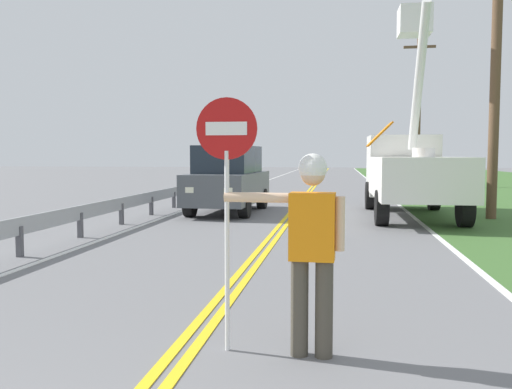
% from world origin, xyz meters
% --- Properties ---
extents(centerline_yellow_left, '(0.11, 110.00, 0.01)m').
position_xyz_m(centerline_yellow_left, '(-0.09, 20.00, 0.01)').
color(centerline_yellow_left, yellow).
rests_on(centerline_yellow_left, ground).
extents(centerline_yellow_right, '(0.11, 110.00, 0.01)m').
position_xyz_m(centerline_yellow_right, '(0.09, 20.00, 0.01)').
color(centerline_yellow_right, yellow).
rests_on(centerline_yellow_right, ground).
extents(edge_line_right, '(0.12, 110.00, 0.01)m').
position_xyz_m(edge_line_right, '(3.60, 20.00, 0.01)').
color(edge_line_right, silver).
rests_on(edge_line_right, ground).
extents(edge_line_left, '(0.12, 110.00, 0.01)m').
position_xyz_m(edge_line_left, '(-3.60, 20.00, 0.01)').
color(edge_line_left, silver).
rests_on(edge_line_left, ground).
extents(flagger_worker, '(1.09, 0.26, 1.83)m').
position_xyz_m(flagger_worker, '(1.17, 3.67, 1.05)').
color(flagger_worker, '#474238').
rests_on(flagger_worker, ground).
extents(stop_sign_paddle, '(0.56, 0.04, 2.33)m').
position_xyz_m(stop_sign_paddle, '(0.40, 3.70, 1.71)').
color(stop_sign_paddle, silver).
rests_on(stop_sign_paddle, ground).
extents(utility_bucket_truck, '(2.67, 6.83, 6.06)m').
position_xyz_m(utility_bucket_truck, '(3.53, 15.57, 1.43)').
color(utility_bucket_truck, white).
rests_on(utility_bucket_truck, ground).
extents(oncoming_suv_nearest, '(2.05, 4.67, 2.10)m').
position_xyz_m(oncoming_suv_nearest, '(-2.02, 15.59, 1.06)').
color(oncoming_suv_nearest, '#4C5156').
rests_on(oncoming_suv_nearest, ground).
extents(utility_pole_near, '(1.80, 0.28, 7.53)m').
position_xyz_m(utility_pole_near, '(5.73, 15.04, 3.95)').
color(utility_pole_near, brown).
rests_on(utility_pole_near, ground).
extents(utility_pole_mid, '(1.80, 0.28, 8.65)m').
position_xyz_m(utility_pole_mid, '(5.97, 31.56, 4.51)').
color(utility_pole_mid, brown).
rests_on(utility_pole_mid, ground).
extents(guardrail_left_shoulder, '(0.10, 32.00, 0.71)m').
position_xyz_m(guardrail_left_shoulder, '(-4.20, 15.67, 0.52)').
color(guardrail_left_shoulder, '#9EA0A3').
rests_on(guardrail_left_shoulder, ground).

